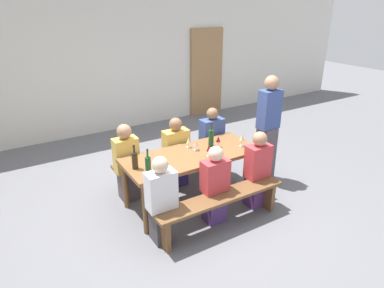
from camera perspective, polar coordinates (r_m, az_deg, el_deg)
name	(u,v)px	position (r m, az deg, el deg)	size (l,w,h in m)	color
ground_plane	(192,200)	(4.99, 0.00, -9.55)	(24.00, 24.00, 0.00)	slate
back_wall	(105,57)	(7.52, -14.54, 14.09)	(14.00, 0.20, 3.20)	silver
wooden_door	(207,72)	(8.55, 2.49, 12.05)	(0.90, 0.06, 2.10)	#9E7247
tasting_table	(192,159)	(4.66, 0.00, -2.63)	(1.91, 0.80, 0.75)	brown
bench_near	(221,203)	(4.31, 4.90, -9.88)	(1.81, 0.30, 0.45)	brown
bench_far	(169,161)	(5.35, -3.89, -2.90)	(1.81, 0.30, 0.45)	brown
wine_bottle_0	(135,160)	(4.24, -9.68, -2.69)	(0.08, 0.08, 0.32)	#332814
wine_bottle_1	(211,138)	(4.83, 3.26, 1.10)	(0.08, 0.08, 0.36)	#194723
wine_bottle_2	(148,166)	(4.06, -7.46, -3.66)	(0.07, 0.07, 0.34)	#194723
wine_glass_0	(242,137)	(4.88, 8.47, 1.13)	(0.07, 0.07, 0.19)	silver
wine_glass_1	(196,144)	(4.70, 0.67, 0.08)	(0.07, 0.07, 0.14)	silver
wine_glass_2	(189,141)	(4.79, -0.59, 0.59)	(0.06, 0.06, 0.16)	silver
wine_glass_3	(218,140)	(4.81, 4.49, 0.76)	(0.07, 0.07, 0.17)	silver
wine_glass_4	(209,148)	(4.52, 2.90, -0.76)	(0.07, 0.07, 0.17)	silver
seated_guest_near_0	(162,202)	(3.99, -5.18, -9.77)	(0.35, 0.24, 1.11)	#433E40
seated_guest_near_1	(215,187)	(4.34, 3.88, -7.24)	(0.35, 0.24, 1.06)	#4A2D68
seated_guest_near_2	(257,171)	(4.72, 11.01, -4.55)	(0.34, 0.24, 1.11)	#552D67
seated_guest_far_0	(127,164)	(4.87, -11.01, -3.35)	(0.34, 0.24, 1.16)	#524548
seated_guest_far_1	(176,154)	(5.17, -2.71, -1.70)	(0.39, 0.24, 1.11)	navy
seated_guest_far_2	(212,144)	(5.48, 3.35, 0.03)	(0.38, 0.24, 1.16)	#572A53
standing_host	(267,130)	(5.33, 12.69, 2.25)	(0.33, 0.24, 1.70)	#544A52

